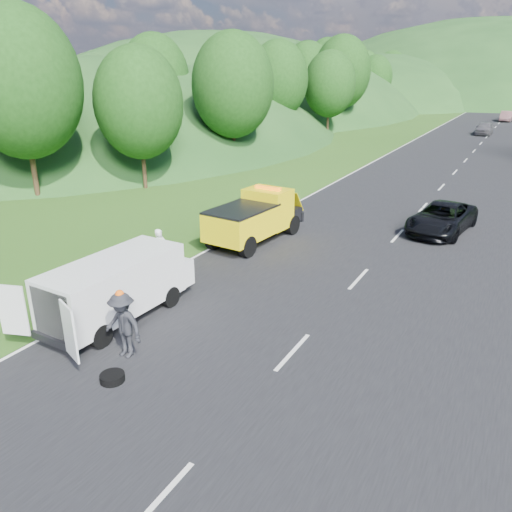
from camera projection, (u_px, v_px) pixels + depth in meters
The scene contains 13 objects.
ground at pixel (238, 303), 17.22m from camera, with size 320.00×320.00×0.00m, color #38661E.
road_surface at pixel (474, 151), 48.65m from camera, with size 14.00×200.00×0.02m, color black.
tree_line_left at pixel (333, 122), 74.97m from camera, with size 14.00×140.00×14.00m, color #215218, non-canonical shape.
tow_truck at pixel (255, 217), 22.99m from camera, with size 2.56×5.77×2.41m.
white_van at pixel (118, 285), 15.78m from camera, with size 3.18×5.88×2.06m.
woman at pixel (162, 270), 20.00m from camera, with size 0.62×0.46×1.71m, color white.
child at pixel (178, 281), 19.01m from camera, with size 0.53×0.41×1.08m, color tan.
worker at pixel (126, 356), 14.06m from camera, with size 1.25×0.72×1.93m, color black.
suitcase at pixel (116, 272), 19.10m from camera, with size 0.34×0.19×0.55m, color #5B5E46.
spare_tire at pixel (113, 382), 12.91m from camera, with size 0.64×0.64×0.20m, color black.
passing_suv at pixel (440, 232), 24.68m from camera, with size 2.35×5.10×1.42m, color black.
dist_car_a at pixel (483, 135), 60.63m from camera, with size 1.81×4.51×1.54m, color #48474B.
dist_car_b at pixel (505, 121), 75.84m from camera, with size 1.58×4.53×1.49m, color brown.
Camera 1 is at (8.03, -13.31, 7.60)m, focal length 35.00 mm.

